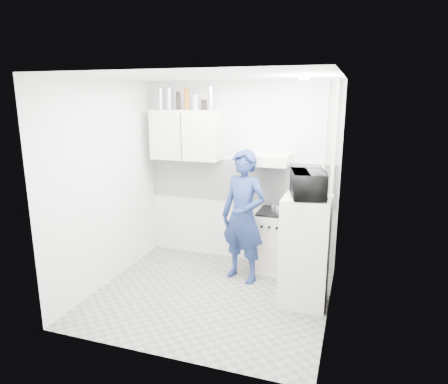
% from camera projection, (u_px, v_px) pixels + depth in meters
% --- Properties ---
extents(floor, '(2.80, 2.80, 0.00)m').
position_uv_depth(floor, '(210.00, 296.00, 4.91)').
color(floor, gray).
rests_on(floor, ground).
extents(ceiling, '(2.80, 2.80, 0.00)m').
position_uv_depth(ceiling, '(208.00, 76.00, 4.30)').
color(ceiling, white).
rests_on(ceiling, wall_back).
extents(wall_back, '(2.80, 0.00, 2.80)m').
position_uv_depth(wall_back, '(240.00, 174.00, 5.75)').
color(wall_back, silver).
rests_on(wall_back, floor).
extents(wall_left, '(0.00, 2.60, 2.60)m').
position_uv_depth(wall_left, '(105.00, 185.00, 5.03)').
color(wall_left, silver).
rests_on(wall_left, floor).
extents(wall_right, '(0.00, 2.60, 2.60)m').
position_uv_depth(wall_right, '(334.00, 203.00, 4.17)').
color(wall_right, silver).
rests_on(wall_right, floor).
extents(person, '(0.73, 0.59, 1.74)m').
position_uv_depth(person, '(243.00, 216.00, 5.17)').
color(person, navy).
rests_on(person, floor).
extents(stove, '(0.52, 0.52, 0.84)m').
position_uv_depth(stove, '(276.00, 242.00, 5.54)').
color(stove, silver).
rests_on(stove, floor).
extents(fridge, '(0.54, 0.54, 1.29)m').
position_uv_depth(fridge, '(305.00, 251.00, 4.61)').
color(fridge, beige).
rests_on(fridge, floor).
extents(stove_top, '(0.50, 0.50, 0.03)m').
position_uv_depth(stove_top, '(277.00, 212.00, 5.44)').
color(stove_top, black).
rests_on(stove_top, stove).
extents(saucepan, '(0.19, 0.19, 0.11)m').
position_uv_depth(saucepan, '(279.00, 208.00, 5.39)').
color(saucepan, silver).
rests_on(saucepan, stove_top).
extents(microwave, '(0.61, 0.48, 0.29)m').
position_uv_depth(microwave, '(308.00, 184.00, 4.42)').
color(microwave, black).
rests_on(microwave, fridge).
extents(bottle_a, '(0.07, 0.07, 0.30)m').
position_uv_depth(bottle_a, '(161.00, 99.00, 5.70)').
color(bottle_a, silver).
rests_on(bottle_a, upper_cabinet).
extents(bottle_b, '(0.08, 0.08, 0.31)m').
position_uv_depth(bottle_b, '(169.00, 99.00, 5.65)').
color(bottle_b, silver).
rests_on(bottle_b, upper_cabinet).
extents(bottle_c, '(0.06, 0.06, 0.25)m').
position_uv_depth(bottle_c, '(178.00, 101.00, 5.62)').
color(bottle_c, black).
rests_on(bottle_c, upper_cabinet).
extents(bottle_d, '(0.07, 0.07, 0.31)m').
position_uv_depth(bottle_d, '(187.00, 99.00, 5.57)').
color(bottle_d, brown).
rests_on(bottle_d, upper_cabinet).
extents(canister_a, '(0.08, 0.08, 0.20)m').
position_uv_depth(canister_a, '(196.00, 102.00, 5.54)').
color(canister_a, '#B2B7BC').
rests_on(canister_a, upper_cabinet).
extents(canister_b, '(0.08, 0.08, 0.14)m').
position_uv_depth(canister_b, '(204.00, 105.00, 5.51)').
color(canister_b, black).
rests_on(canister_b, upper_cabinet).
extents(bottle_e, '(0.08, 0.08, 0.31)m').
position_uv_depth(bottle_e, '(210.00, 99.00, 5.46)').
color(bottle_e, silver).
rests_on(bottle_e, upper_cabinet).
extents(upper_cabinet, '(1.00, 0.35, 0.70)m').
position_uv_depth(upper_cabinet, '(186.00, 135.00, 5.70)').
color(upper_cabinet, beige).
rests_on(upper_cabinet, wall_back).
extents(range_hood, '(0.60, 0.50, 0.14)m').
position_uv_depth(range_hood, '(267.00, 159.00, 5.32)').
color(range_hood, silver).
rests_on(range_hood, wall_back).
extents(backsplash, '(2.74, 0.03, 0.60)m').
position_uv_depth(backsplash, '(239.00, 181.00, 5.76)').
color(backsplash, white).
rests_on(backsplash, wall_back).
extents(pipe_a, '(0.05, 0.05, 2.60)m').
position_uv_depth(pipe_a, '(332.00, 181.00, 5.28)').
color(pipe_a, silver).
rests_on(pipe_a, floor).
extents(pipe_b, '(0.04, 0.04, 2.60)m').
position_uv_depth(pipe_b, '(323.00, 180.00, 5.32)').
color(pipe_b, silver).
rests_on(pipe_b, floor).
extents(ceiling_spot_fixture, '(0.10, 0.10, 0.02)m').
position_uv_depth(ceiling_spot_fixture, '(304.00, 78.00, 4.18)').
color(ceiling_spot_fixture, white).
rests_on(ceiling_spot_fixture, ceiling).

